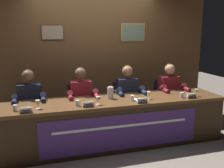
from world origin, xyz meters
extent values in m
plane|color=#70665B|center=(0.00, 0.00, 0.00)|extent=(12.00, 12.00, 0.00)
cube|color=brown|center=(0.00, 1.26, 1.30)|extent=(4.85, 0.12, 2.60)
cube|color=#4C3319|center=(-0.80, 1.20, 1.78)|extent=(0.42, 0.02, 0.29)
cube|color=gray|center=(-0.80, 1.18, 1.78)|extent=(0.38, 0.01, 0.25)
cube|color=tan|center=(0.80, 1.20, 1.78)|extent=(0.51, 0.02, 0.36)
cube|color=slate|center=(0.80, 1.18, 1.78)|extent=(0.47, 0.01, 0.32)
cube|color=brown|center=(0.00, 0.00, 0.72)|extent=(3.65, 0.80, 0.05)
cube|color=#342112|center=(0.00, -0.38, 0.35)|extent=(3.59, 0.04, 0.69)
cube|color=#342112|center=(1.77, 0.00, 0.35)|extent=(0.08, 0.72, 0.69)
cube|color=#4C2D7A|center=(0.05, -0.40, 0.35)|extent=(2.41, 0.01, 0.54)
cube|color=white|center=(0.05, -0.40, 0.44)|extent=(2.05, 0.00, 0.04)
cylinder|color=black|center=(-1.26, 0.50, 0.01)|extent=(0.44, 0.44, 0.02)
cylinder|color=black|center=(-1.26, 0.50, 0.22)|extent=(0.05, 0.05, 0.39)
cube|color=#232328|center=(-1.26, 0.50, 0.43)|extent=(0.44, 0.44, 0.03)
cube|color=#232328|center=(-1.26, 0.70, 0.67)|extent=(0.40, 0.05, 0.44)
cylinder|color=black|center=(-1.36, 0.15, 0.22)|extent=(0.10, 0.10, 0.45)
cylinder|color=black|center=(-1.16, 0.15, 0.22)|extent=(0.10, 0.10, 0.45)
cylinder|color=black|center=(-1.36, 0.30, 0.50)|extent=(0.13, 0.34, 0.13)
cylinder|color=black|center=(-1.16, 0.30, 0.50)|extent=(0.13, 0.34, 0.13)
cube|color=#1E2338|center=(-1.26, 0.47, 0.74)|extent=(0.36, 0.20, 0.48)
sphere|color=brown|center=(-1.26, 0.45, 1.11)|extent=(0.19, 0.19, 0.19)
sphere|color=#331E0F|center=(-1.26, 0.46, 1.13)|extent=(0.17, 0.17, 0.17)
cylinder|color=#1E2338|center=(-1.47, 0.37, 0.76)|extent=(0.09, 0.30, 0.25)
cylinder|color=#1E2338|center=(-1.05, 0.37, 0.76)|extent=(0.09, 0.30, 0.25)
cylinder|color=#1E2338|center=(-1.47, 0.21, 0.77)|extent=(0.07, 0.24, 0.07)
cylinder|color=#1E2338|center=(-1.05, 0.21, 0.77)|extent=(0.07, 0.24, 0.07)
cube|color=white|center=(-1.28, -0.33, 0.78)|extent=(0.16, 0.03, 0.08)
cube|color=white|center=(-1.28, -0.30, 0.78)|extent=(0.16, 0.03, 0.08)
cube|color=black|center=(-1.28, -0.34, 0.78)|extent=(0.11, 0.01, 0.01)
cylinder|color=white|center=(-1.13, -0.18, 0.75)|extent=(0.06, 0.06, 0.00)
cylinder|color=white|center=(-1.13, -0.18, 0.78)|extent=(0.01, 0.01, 0.05)
cone|color=white|center=(-1.13, -0.18, 0.84)|extent=(0.06, 0.06, 0.06)
cylinder|color=orange|center=(-1.13, -0.18, 0.83)|extent=(0.04, 0.04, 0.04)
cylinder|color=silver|center=(-1.42, -0.20, 0.79)|extent=(0.06, 0.06, 0.08)
cylinder|color=silver|center=(-1.42, -0.20, 0.77)|extent=(0.05, 0.05, 0.05)
cylinder|color=black|center=(-0.42, 0.50, 0.01)|extent=(0.44, 0.44, 0.02)
cylinder|color=black|center=(-0.42, 0.50, 0.22)|extent=(0.05, 0.05, 0.39)
cube|color=#232328|center=(-0.42, 0.50, 0.43)|extent=(0.44, 0.44, 0.03)
cube|color=#232328|center=(-0.42, 0.70, 0.67)|extent=(0.40, 0.05, 0.44)
cylinder|color=black|center=(-0.52, 0.15, 0.22)|extent=(0.10, 0.10, 0.45)
cylinder|color=black|center=(-0.32, 0.15, 0.22)|extent=(0.10, 0.10, 0.45)
cylinder|color=black|center=(-0.52, 0.30, 0.50)|extent=(0.13, 0.34, 0.13)
cylinder|color=black|center=(-0.32, 0.30, 0.50)|extent=(0.13, 0.34, 0.13)
cube|color=maroon|center=(-0.42, 0.47, 0.74)|extent=(0.36, 0.20, 0.48)
sphere|color=brown|center=(-0.42, 0.45, 1.11)|extent=(0.19, 0.19, 0.19)
sphere|color=#331E0F|center=(-0.42, 0.46, 1.13)|extent=(0.17, 0.17, 0.17)
cylinder|color=maroon|center=(-0.63, 0.37, 0.76)|extent=(0.09, 0.30, 0.25)
cylinder|color=maroon|center=(-0.21, 0.37, 0.76)|extent=(0.09, 0.30, 0.25)
cylinder|color=maroon|center=(-0.63, 0.21, 0.77)|extent=(0.07, 0.24, 0.07)
cylinder|color=maroon|center=(-0.21, 0.21, 0.77)|extent=(0.07, 0.24, 0.07)
cube|color=white|center=(-0.44, -0.30, 0.78)|extent=(0.16, 0.03, 0.08)
cube|color=white|center=(-0.44, -0.27, 0.78)|extent=(0.16, 0.03, 0.08)
cube|color=black|center=(-0.44, -0.30, 0.78)|extent=(0.11, 0.01, 0.01)
cylinder|color=white|center=(-0.28, -0.21, 0.75)|extent=(0.06, 0.06, 0.00)
cylinder|color=white|center=(-0.28, -0.21, 0.78)|extent=(0.01, 0.01, 0.05)
cone|color=white|center=(-0.28, -0.21, 0.84)|extent=(0.06, 0.06, 0.06)
cylinder|color=orange|center=(-0.28, -0.21, 0.83)|extent=(0.04, 0.04, 0.04)
cylinder|color=silver|center=(-0.58, -0.20, 0.79)|extent=(0.06, 0.06, 0.08)
cylinder|color=silver|center=(-0.58, -0.20, 0.77)|extent=(0.05, 0.05, 0.05)
cylinder|color=black|center=(0.42, 0.50, 0.01)|extent=(0.44, 0.44, 0.02)
cylinder|color=black|center=(0.42, 0.50, 0.22)|extent=(0.05, 0.05, 0.39)
cube|color=#232328|center=(0.42, 0.50, 0.43)|extent=(0.44, 0.44, 0.03)
cube|color=#232328|center=(0.42, 0.70, 0.67)|extent=(0.40, 0.05, 0.44)
cylinder|color=black|center=(0.32, 0.15, 0.22)|extent=(0.10, 0.10, 0.45)
cylinder|color=black|center=(0.52, 0.15, 0.22)|extent=(0.10, 0.10, 0.45)
cylinder|color=black|center=(0.32, 0.30, 0.50)|extent=(0.13, 0.34, 0.13)
cylinder|color=black|center=(0.52, 0.30, 0.50)|extent=(0.13, 0.34, 0.13)
cube|color=#1E2338|center=(0.42, 0.47, 0.74)|extent=(0.36, 0.20, 0.48)
sphere|color=#8E664C|center=(0.42, 0.45, 1.11)|extent=(0.19, 0.19, 0.19)
sphere|color=#593819|center=(0.42, 0.46, 1.13)|extent=(0.17, 0.17, 0.17)
cylinder|color=#1E2338|center=(0.21, 0.37, 0.76)|extent=(0.09, 0.30, 0.25)
cylinder|color=#1E2338|center=(0.63, 0.37, 0.76)|extent=(0.09, 0.30, 0.25)
cylinder|color=#1E2338|center=(0.21, 0.21, 0.77)|extent=(0.07, 0.24, 0.07)
cylinder|color=#1E2338|center=(0.63, 0.21, 0.77)|extent=(0.07, 0.24, 0.07)
cube|color=white|center=(0.38, -0.33, 0.78)|extent=(0.17, 0.03, 0.08)
cube|color=white|center=(0.38, -0.30, 0.78)|extent=(0.17, 0.03, 0.08)
cube|color=black|center=(0.38, -0.34, 0.78)|extent=(0.12, 0.01, 0.01)
cylinder|color=white|center=(0.56, -0.14, 0.75)|extent=(0.06, 0.06, 0.00)
cylinder|color=white|center=(0.56, -0.14, 0.78)|extent=(0.01, 0.01, 0.05)
cone|color=white|center=(0.56, -0.14, 0.84)|extent=(0.06, 0.06, 0.06)
cylinder|color=yellow|center=(0.56, -0.14, 0.83)|extent=(0.04, 0.04, 0.04)
cylinder|color=silver|center=(0.28, -0.16, 0.79)|extent=(0.06, 0.06, 0.08)
cylinder|color=silver|center=(0.28, -0.16, 0.77)|extent=(0.05, 0.05, 0.05)
cylinder|color=black|center=(1.26, 0.50, 0.01)|extent=(0.44, 0.44, 0.02)
cylinder|color=black|center=(1.26, 0.50, 0.22)|extent=(0.05, 0.05, 0.39)
cube|color=#232328|center=(1.26, 0.50, 0.43)|extent=(0.44, 0.44, 0.03)
cube|color=#232328|center=(1.26, 0.70, 0.67)|extent=(0.40, 0.05, 0.44)
cylinder|color=black|center=(1.16, 0.15, 0.22)|extent=(0.10, 0.10, 0.45)
cylinder|color=black|center=(1.36, 0.15, 0.22)|extent=(0.10, 0.10, 0.45)
cylinder|color=black|center=(1.16, 0.30, 0.50)|extent=(0.13, 0.34, 0.13)
cylinder|color=black|center=(1.36, 0.30, 0.50)|extent=(0.13, 0.34, 0.13)
cube|color=maroon|center=(1.26, 0.47, 0.74)|extent=(0.36, 0.20, 0.48)
sphere|color=tan|center=(1.26, 0.45, 1.11)|extent=(0.19, 0.19, 0.19)
sphere|color=#593819|center=(1.26, 0.46, 1.13)|extent=(0.17, 0.17, 0.17)
cylinder|color=maroon|center=(1.05, 0.37, 0.76)|extent=(0.09, 0.30, 0.25)
cylinder|color=maroon|center=(1.47, 0.37, 0.76)|extent=(0.09, 0.30, 0.25)
cylinder|color=maroon|center=(1.05, 0.21, 0.77)|extent=(0.07, 0.24, 0.07)
cylinder|color=maroon|center=(1.47, 0.21, 0.77)|extent=(0.07, 0.24, 0.07)
cube|color=white|center=(1.26, -0.30, 0.78)|extent=(0.16, 0.03, 0.08)
cube|color=white|center=(1.26, -0.27, 0.78)|extent=(0.16, 0.03, 0.08)
cube|color=black|center=(1.26, -0.30, 0.78)|extent=(0.12, 0.01, 0.01)
cylinder|color=white|center=(1.39, -0.21, 0.75)|extent=(0.06, 0.06, 0.00)
cylinder|color=white|center=(1.39, -0.21, 0.78)|extent=(0.01, 0.01, 0.05)
cone|color=white|center=(1.39, -0.21, 0.84)|extent=(0.06, 0.06, 0.06)
cylinder|color=yellow|center=(1.39, -0.21, 0.83)|extent=(0.04, 0.04, 0.04)
cylinder|color=silver|center=(1.12, -0.21, 0.79)|extent=(0.06, 0.06, 0.08)
cylinder|color=silver|center=(1.12, -0.21, 0.77)|extent=(0.05, 0.05, 0.05)
cylinder|color=silver|center=(-0.01, 0.06, 0.83)|extent=(0.10, 0.10, 0.18)
cylinder|color=silver|center=(-0.01, 0.06, 0.93)|extent=(0.09, 0.09, 0.01)
sphere|color=silver|center=(-0.01, 0.06, 0.94)|extent=(0.02, 0.02, 0.02)
torus|color=silver|center=(0.06, 0.06, 0.84)|extent=(0.07, 0.01, 0.07)
cube|color=white|center=(0.43, -0.16, 0.75)|extent=(0.23, 0.18, 0.01)
camera|label=1|loc=(-1.09, -3.69, 1.80)|focal=40.34mm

